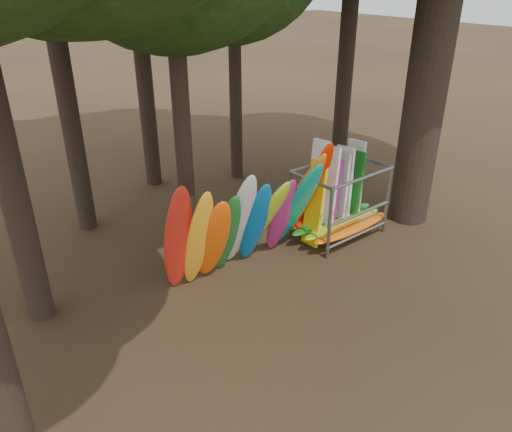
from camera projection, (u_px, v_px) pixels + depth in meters
ground at (319, 279)px, 12.33m from camera, size 120.00×120.00×0.00m
kayak_row at (256, 218)px, 12.31m from camera, size 4.97×2.17×3.14m
storage_rack at (338, 204)px, 13.97m from camera, size 3.18×1.58×2.85m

